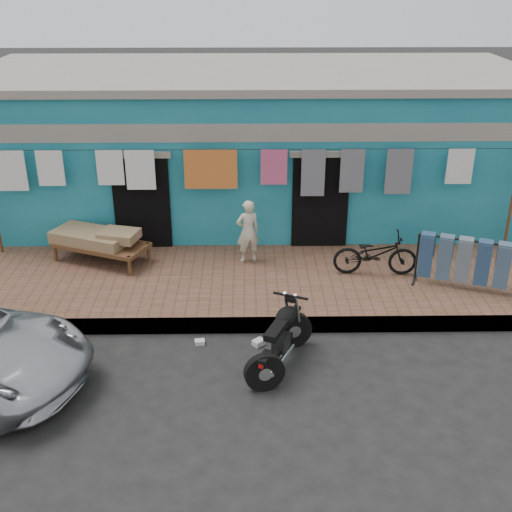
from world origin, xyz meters
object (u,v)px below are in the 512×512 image
at_px(seated_person, 248,231).
at_px(jeans_rack, 473,264).
at_px(motorcycle, 280,338).
at_px(charpoy, 101,246).
at_px(bicycle, 376,249).

bearing_deg(seated_person, jeans_rack, 144.85).
height_order(motorcycle, charpoy, motorcycle).
relative_size(motorcycle, charpoy, 0.79).
bearing_deg(motorcycle, seated_person, 121.45).
bearing_deg(motorcycle, charpoy, 158.50).
height_order(seated_person, charpoy, seated_person).
relative_size(seated_person, motorcycle, 0.75).
relative_size(motorcycle, jeans_rack, 0.81).
xyz_separation_m(bicycle, motorcycle, (-1.86, -2.59, -0.24)).
bearing_deg(seated_person, bicycle, 147.77).
height_order(bicycle, charpoy, bicycle).
bearing_deg(bicycle, seated_person, 78.48).
bearing_deg(jeans_rack, charpoy, 169.39).
xyz_separation_m(seated_person, charpoy, (-2.79, 0.03, -0.30)).
distance_m(bicycle, jeans_rack, 1.69).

